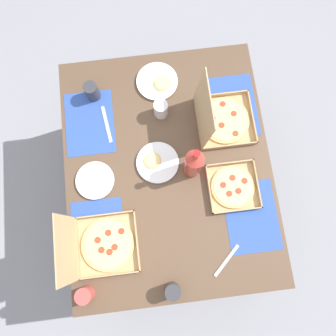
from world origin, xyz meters
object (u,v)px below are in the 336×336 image
object	(u,v)px
plate_near_left	(157,162)
pizza_box_center	(220,118)
cup_clear_left	(85,295)
plate_near_right	(95,180)
soda_bottle	(193,163)
pizza_box_corner_right	(233,187)
cup_clear_right	(92,91)
cup_dark	(173,291)
pizza_box_corner_left	(99,245)
cup_red	(161,109)
plate_far_left	(158,82)

from	to	relation	value
plate_near_left	pizza_box_center	bearing A→B (deg)	-62.69
plate_near_left	cup_clear_left	bearing A→B (deg)	145.84
pizza_box_center	plate_near_right	bearing A→B (deg)	109.30
pizza_box_center	soda_bottle	world-z (taller)	pizza_box_center
plate_near_right	cup_clear_left	world-z (taller)	cup_clear_left
pizza_box_corner_right	cup_clear_right	xyz separation A→B (m)	(0.59, 0.67, 0.04)
pizza_box_center	soda_bottle	xyz separation A→B (m)	(-0.24, 0.18, 0.08)
pizza_box_center	plate_near_left	distance (m)	0.40
pizza_box_corner_right	cup_dark	distance (m)	0.59
cup_dark	cup_clear_left	bearing A→B (deg)	85.44
plate_near_right	cup_clear_right	xyz separation A→B (m)	(0.47, -0.03, 0.05)
cup_clear_right	soda_bottle	bearing A→B (deg)	-135.05
plate_near_right	soda_bottle	size ratio (longest dim) A/B	0.62
soda_bottle	cup_clear_right	bearing A→B (deg)	44.95
plate_near_right	cup_clear_right	distance (m)	0.48
plate_near_left	cup_dark	size ratio (longest dim) A/B	2.12
pizza_box_corner_left	soda_bottle	distance (m)	0.60
pizza_box_center	pizza_box_corner_right	bearing A→B (deg)	-177.88
plate_near_left	cup_dark	world-z (taller)	cup_dark
soda_bottle	cup_red	bearing A→B (deg)	20.41
plate_far_left	plate_near_right	bearing A→B (deg)	142.69
soda_bottle	cup_clear_left	xyz separation A→B (m)	(-0.55, 0.58, -0.08)
plate_near_left	soda_bottle	size ratio (longest dim) A/B	0.69
cup_clear_right	plate_near_right	bearing A→B (deg)	176.43
pizza_box_corner_left	pizza_box_center	bearing A→B (deg)	-50.19
pizza_box_corner_right	pizza_box_corner_left	bearing A→B (deg)	106.62
pizza_box_corner_left	plate_near_left	world-z (taller)	pizza_box_corner_left
pizza_box_corner_right	cup_red	world-z (taller)	cup_red
cup_dark	plate_far_left	bearing A→B (deg)	-3.12
pizza_box_corner_left	plate_near_left	size ratio (longest dim) A/B	1.50
cup_clear_right	pizza_box_center	bearing A→B (deg)	-109.58
cup_clear_right	pizza_box_corner_right	bearing A→B (deg)	-131.57
pizza_box_center	cup_clear_left	world-z (taller)	pizza_box_center
cup_clear_left	pizza_box_center	bearing A→B (deg)	-44.24
pizza_box_corner_right	cup_clear_right	bearing A→B (deg)	48.43
cup_dark	cup_red	bearing A→B (deg)	-3.21
pizza_box_corner_left	pizza_box_corner_right	xyz separation A→B (m)	(0.21, -0.70, -0.04)
plate_far_left	plate_near_left	world-z (taller)	same
pizza_box_corner_left	plate_far_left	distance (m)	0.92
plate_near_right	cup_clear_left	xyz separation A→B (m)	(-0.55, 0.08, 0.04)
soda_bottle	cup_clear_right	world-z (taller)	soda_bottle
cup_clear_right	cup_red	size ratio (longest dim) A/B	1.00
plate_far_left	cup_clear_right	xyz separation A→B (m)	(-0.04, 0.36, 0.05)
cup_clear_right	cup_red	world-z (taller)	same
plate_far_left	cup_red	bearing A→B (deg)	177.36
pizza_box_corner_left	cup_clear_right	distance (m)	0.80
plate_far_left	cup_clear_left	xyz separation A→B (m)	(-1.06, 0.47, 0.04)
plate_near_left	cup_dark	bearing A→B (deg)	-179.93
cup_clear_right	pizza_box_corner_left	bearing A→B (deg)	178.22
cup_clear_right	cup_red	xyz separation A→B (m)	(-0.14, -0.35, -0.00)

